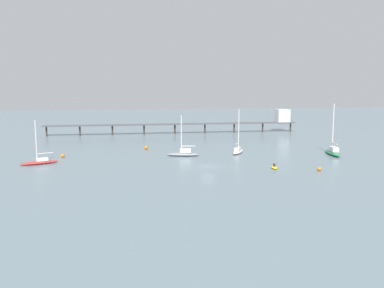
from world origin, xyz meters
TOP-DOWN VIEW (x-y plane):
  - ground_plane at (0.00, 0.00)m, footprint 400.00×400.00m
  - pier at (16.31, 52.64)m, footprint 77.24×4.75m
  - sailboat_green at (28.09, 8.10)m, footprint 3.03×7.93m
  - sailboat_cream at (9.24, 13.57)m, footprint 4.52×6.68m
  - sailboat_red at (-30.06, 7.14)m, footprint 6.85×4.46m
  - sailboat_gray at (-2.79, 11.62)m, footprint 6.91×3.25m
  - dinghy_yellow at (11.03, -3.46)m, footprint 1.37×2.40m
  - mooring_buoy_near at (17.78, -6.58)m, footprint 0.68×0.68m
  - mooring_buoy_outer at (-27.02, 13.64)m, footprint 0.77×0.77m
  - mooring_buoy_far at (-10.02, 21.80)m, footprint 0.87×0.87m

SIDE VIEW (x-z plane):
  - ground_plane at x=0.00m, z-range 0.00..0.00m
  - dinghy_yellow at x=11.03m, z-range -0.35..0.79m
  - mooring_buoy_near at x=17.78m, z-range 0.00..0.68m
  - mooring_buoy_outer at x=-27.02m, z-range 0.00..0.77m
  - mooring_buoy_far at x=-10.02m, z-range 0.00..0.87m
  - sailboat_red at x=-30.06m, z-range -3.51..4.55m
  - sailboat_cream at x=9.24m, z-range -4.09..5.36m
  - sailboat_gray at x=-2.79m, z-range -3.54..4.82m
  - sailboat_green at x=28.09m, z-range -4.53..6.09m
  - pier at x=16.31m, z-range 0.31..7.46m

